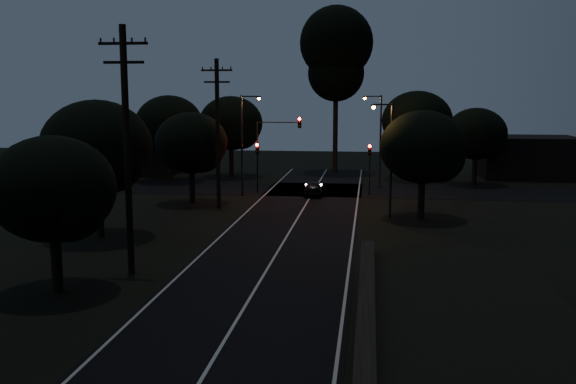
# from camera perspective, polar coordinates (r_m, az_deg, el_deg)

# --- Properties ---
(road_surface) EXTENTS (60.00, 70.00, 0.03)m
(road_surface) POSITION_cam_1_polar(r_m,az_deg,el_deg) (44.13, 1.18, -1.82)
(road_surface) COLOR black
(road_surface) RESTS_ON ground
(utility_pole_mid) EXTENTS (2.20, 0.30, 11.00)m
(utility_pole_mid) POSITION_cam_1_polar(r_m,az_deg,el_deg) (29.13, -14.13, 3.90)
(utility_pole_mid) COLOR black
(utility_pole_mid) RESTS_ON ground
(utility_pole_far) EXTENTS (2.20, 0.30, 10.50)m
(utility_pole_far) POSITION_cam_1_polar(r_m,az_deg,el_deg) (45.37, -6.27, 5.38)
(utility_pole_far) COLOR black
(utility_pole_far) RESTS_ON ground
(tree_left_b) EXTENTS (5.05, 5.05, 6.42)m
(tree_left_b) POSITION_cam_1_polar(r_m,az_deg,el_deg) (27.24, -19.95, -0.00)
(tree_left_b) COLOR black
(tree_left_b) RESTS_ON ground
(tree_left_c) EXTENTS (6.15, 6.15, 7.77)m
(tree_left_c) POSITION_cam_1_polar(r_m,az_deg,el_deg) (37.16, -16.40, 3.66)
(tree_left_c) COLOR black
(tree_left_c) RESTS_ON ground
(tree_left_d) EXTENTS (5.35, 5.35, 6.78)m
(tree_left_d) POSITION_cam_1_polar(r_m,az_deg,el_deg) (47.85, -8.42, 4.19)
(tree_left_d) COLOR black
(tree_left_d) RESTS_ON ground
(tree_far_nw) EXTENTS (6.26, 6.26, 7.92)m
(tree_far_nw) POSITION_cam_1_polar(r_m,az_deg,el_deg) (63.41, -4.93, 5.98)
(tree_far_nw) COLOR black
(tree_far_nw) RESTS_ON ground
(tree_far_w) EXTENTS (6.28, 6.28, 8.00)m
(tree_far_w) POSITION_cam_1_polar(r_m,az_deg,el_deg) (60.82, -10.36, 5.83)
(tree_far_w) COLOR black
(tree_far_w) RESTS_ON ground
(tree_far_ne) EXTENTS (6.66, 6.66, 8.42)m
(tree_far_ne) POSITION_cam_1_polar(r_m,az_deg,el_deg) (62.12, 11.63, 6.08)
(tree_far_ne) COLOR black
(tree_far_ne) RESTS_ON ground
(tree_far_e) EXTENTS (5.44, 5.44, 6.90)m
(tree_far_e) POSITION_cam_1_polar(r_m,az_deg,el_deg) (59.80, 16.57, 4.87)
(tree_far_e) COLOR black
(tree_far_e) RESTS_ON ground
(tree_right_a) EXTENTS (5.55, 5.55, 7.06)m
(tree_right_a) POSITION_cam_1_polar(r_m,az_deg,el_deg) (42.21, 12.17, 3.76)
(tree_right_a) COLOR black
(tree_right_a) RESTS_ON ground
(tall_pine) EXTENTS (7.50, 7.50, 17.05)m
(tall_pine) POSITION_cam_1_polar(r_m,az_deg,el_deg) (67.27, 4.31, 12.25)
(tall_pine) COLOR black
(tall_pine) RESTS_ON ground
(building_left) EXTENTS (10.00, 8.00, 4.40)m
(building_left) POSITION_cam_1_polar(r_m,az_deg,el_deg) (68.85, -13.70, 3.53)
(building_left) COLOR black
(building_left) RESTS_ON ground
(building_right) EXTENTS (9.00, 7.00, 4.00)m
(building_right) POSITION_cam_1_polar(r_m,az_deg,el_deg) (67.10, 20.56, 2.93)
(building_right) COLOR black
(building_right) RESTS_ON ground
(signal_left) EXTENTS (0.28, 0.35, 4.10)m
(signal_left) POSITION_cam_1_polar(r_m,az_deg,el_deg) (53.08, -2.73, 3.02)
(signal_left) COLOR black
(signal_left) RESTS_ON ground
(signal_right) EXTENTS (0.28, 0.35, 4.10)m
(signal_right) POSITION_cam_1_polar(r_m,az_deg,el_deg) (52.28, 7.26, 2.87)
(signal_right) COLOR black
(signal_right) RESTS_ON ground
(signal_mast) EXTENTS (3.70, 0.35, 6.25)m
(signal_mast) POSITION_cam_1_polar(r_m,az_deg,el_deg) (52.69, -0.93, 4.62)
(signal_mast) COLOR black
(signal_mast) RESTS_ON ground
(streetlight_a) EXTENTS (1.66, 0.26, 8.00)m
(streetlight_a) POSITION_cam_1_polar(r_m,az_deg,el_deg) (51.12, -3.92, 4.81)
(streetlight_a) COLOR black
(streetlight_a) RESTS_ON ground
(streetlight_b) EXTENTS (1.66, 0.26, 8.00)m
(streetlight_b) POSITION_cam_1_polar(r_m,az_deg,el_deg) (56.14, 8.03, 5.09)
(streetlight_b) COLOR black
(streetlight_b) RESTS_ON ground
(streetlight_c) EXTENTS (1.46, 0.26, 7.50)m
(streetlight_c) POSITION_cam_1_polar(r_m,az_deg,el_deg) (42.21, 8.94, 3.54)
(streetlight_c) COLOR black
(streetlight_c) RESTS_ON ground
(car) EXTENTS (1.69, 3.66, 1.21)m
(car) POSITION_cam_1_polar(r_m,az_deg,el_deg) (51.44, 2.26, 0.34)
(car) COLOR black
(car) RESTS_ON ground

